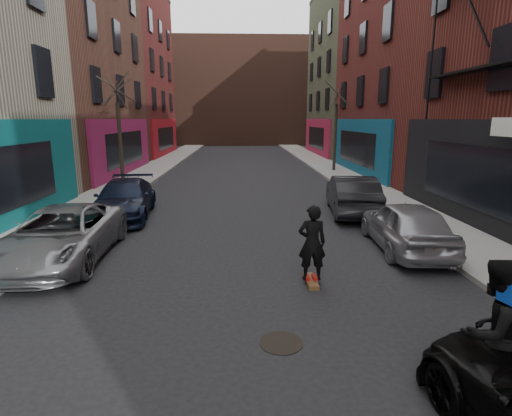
{
  "coord_description": "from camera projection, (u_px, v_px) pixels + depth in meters",
  "views": [
    {
      "loc": [
        -0.08,
        -2.72,
        3.51
      ],
      "look_at": [
        0.24,
        5.82,
        1.6
      ],
      "focal_mm": 28.0,
      "sensor_mm": 36.0,
      "label": 1
    }
  ],
  "objects": [
    {
      "name": "skateboard",
      "position": [
        311.0,
        281.0,
        8.71
      ],
      "size": [
        0.23,
        0.8,
        0.1
      ],
      "primitive_type": "cube",
      "rotation": [
        0.0,
        0.0,
        0.02
      ],
      "color": "brown",
      "rests_on": "ground"
    },
    {
      "name": "tree_left_far",
      "position": [
        119.0,
        122.0,
        20.01
      ],
      "size": [
        2.0,
        2.0,
        6.5
      ],
      "primitive_type": null,
      "color": "black",
      "rests_on": "sidewalk_left"
    },
    {
      "name": "parked_left_end",
      "position": [
        124.0,
        199.0,
        14.45
      ],
      "size": [
        2.32,
        4.78,
        1.34
      ],
      "primitive_type": "imported",
      "rotation": [
        0.0,
        0.0,
        0.1
      ],
      "color": "black",
      "rests_on": "ground"
    },
    {
      "name": "sidewalk_left",
      "position": [
        165.0,
        162.0,
        32.43
      ],
      "size": [
        2.5,
        84.0,
        0.13
      ],
      "primitive_type": "cube",
      "color": "gray",
      "rests_on": "ground"
    },
    {
      "name": "manhole",
      "position": [
        281.0,
        343.0,
        6.39
      ],
      "size": [
        0.71,
        0.71,
        0.01
      ],
      "primitive_type": "cylinder",
      "rotation": [
        0.0,
        0.0,
        0.01
      ],
      "color": "black",
      "rests_on": "ground"
    },
    {
      "name": "skateboarder",
      "position": [
        312.0,
        243.0,
        8.52
      ],
      "size": [
        0.61,
        0.41,
        1.65
      ],
      "primitive_type": "imported",
      "rotation": [
        0.0,
        0.0,
        3.16
      ],
      "color": "black",
      "rests_on": "skateboard"
    },
    {
      "name": "parked_right_far",
      "position": [
        406.0,
        225.0,
        10.82
      ],
      "size": [
        1.83,
        4.12,
        1.38
      ],
      "primitive_type": "imported",
      "rotation": [
        0.0,
        0.0,
        3.09
      ],
      "color": "#95979D",
      "rests_on": "ground"
    },
    {
      "name": "building_far",
      "position": [
        241.0,
        94.0,
        56.5
      ],
      "size": [
        40.0,
        10.0,
        14.0
      ],
      "primitive_type": "cube",
      "color": "#47281E",
      "rests_on": "ground"
    },
    {
      "name": "parked_left_far",
      "position": [
        62.0,
        235.0,
        10.02
      ],
      "size": [
        2.38,
        4.88,
        1.33
      ],
      "primitive_type": "imported",
      "rotation": [
        0.0,
        0.0,
        0.03
      ],
      "color": "gray",
      "rests_on": "ground"
    },
    {
      "name": "sidewalk_right",
      "position": [
        318.0,
        162.0,
        32.89
      ],
      "size": [
        2.5,
        84.0,
        0.13
      ],
      "primitive_type": "cube",
      "color": "gray",
      "rests_on": "ground"
    },
    {
      "name": "pedestrian",
      "position": [
        493.0,
        332.0,
        4.91
      ],
      "size": [
        1.08,
        0.95,
        1.9
      ],
      "rotation": [
        0.0,
        0.0,
        3.42
      ],
      "color": "black",
      "rests_on": "ground"
    },
    {
      "name": "tree_right_far",
      "position": [
        336.0,
        119.0,
        26.28
      ],
      "size": [
        2.0,
        2.0,
        6.8
      ],
      "primitive_type": null,
      "color": "black",
      "rests_on": "sidewalk_right"
    },
    {
      "name": "parked_right_end",
      "position": [
        352.0,
        195.0,
        14.99
      ],
      "size": [
        2.06,
        4.58,
        1.46
      ],
      "primitive_type": "imported",
      "rotation": [
        0.0,
        0.0,
        3.02
      ],
      "color": "black",
      "rests_on": "ground"
    }
  ]
}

